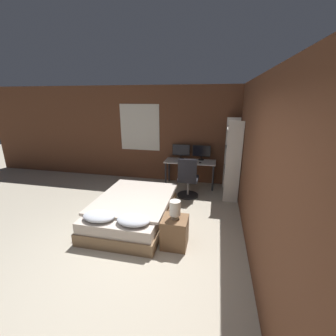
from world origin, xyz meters
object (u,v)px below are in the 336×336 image
Objects in this scene: computer_mouse at (200,163)px; desk at (190,164)px; bed at (133,210)px; keyboard at (189,162)px; bedside_lamp at (175,208)px; nightstand at (175,232)px; monitor_left at (181,151)px; office_chair at (188,181)px; monitor_right at (202,152)px; bookshelf at (233,157)px.

desk is at bearing 148.49° from computer_mouse.
keyboard reaches higher than bed.
bedside_lamp is 4.39× the size of computer_mouse.
keyboard is at bearing 92.04° from nightstand.
monitor_left is 0.48× the size of office_chair.
monitor_right is 6.98× the size of computer_mouse.
monitor_right is at bearing 75.63° from office_chair.
keyboard is 0.20× the size of bookshelf.
monitor_left is 1.50m from bookshelf.
bedside_lamp reaches higher than keyboard.
bookshelf is (0.78, -0.66, 0.06)m from monitor_right.
keyboard is (0.00, -0.17, 0.11)m from desk.
desk is (-0.09, 2.72, -0.06)m from bedside_lamp.
computer_mouse is (0.56, -0.35, -0.22)m from monitor_left.
monitor_right is 0.50m from keyboard.
monitor_right is (0.57, 0.00, 0.00)m from monitor_left.
office_chair reaches higher than nightstand.
monitor_left is at bearing 97.36° from nightstand.
desk is at bearing 91.92° from nightstand.
bed is 2.03× the size of office_chair.
nightstand is at bearing 0.00° from bedside_lamp.
nightstand is at bearing -113.54° from bookshelf.
monitor_right is (0.28, 0.18, 0.33)m from desk.
bedside_lamp reaches higher than bed.
keyboard is at bearing -129.05° from monitor_right.
bedside_lamp is 2.93m from monitor_left.
desk is at bearing 93.27° from office_chair.
office_chair is at bearing -86.73° from desk.
computer_mouse reaches higher than nightstand.
computer_mouse is (0.19, 2.55, 0.06)m from bedside_lamp.
computer_mouse is at bearing 85.72° from bedside_lamp.
monitor_left is at bearing 180.00° from monitor_right.
bookshelf is (1.07, -0.31, 0.29)m from keyboard.
office_chair is (-0.24, -0.94, -0.54)m from monitor_right.
monitor_left is 1.00× the size of monitor_right.
office_chair is 1.22m from bookshelf.
monitor_left reaches higher than keyboard.
monitor_left is 0.70m from computer_mouse.
bed is 2.65m from bookshelf.
monitor_left and monitor_right have the same top height.
bookshelf is at bearing 40.30° from bed.
bedside_lamp is at bearing -94.28° from computer_mouse.
nightstand is 0.43m from bedside_lamp.
bed is 29.31× the size of computer_mouse.
monitor_left is at bearing 129.05° from keyboard.
bedside_lamp is at bearing -113.54° from bookshelf.
bookshelf is at bearing 15.12° from office_chair.
bed is at bearing -116.57° from monitor_right.
monitor_left is 6.98× the size of computer_mouse.
bed is 1.21m from bedside_lamp.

